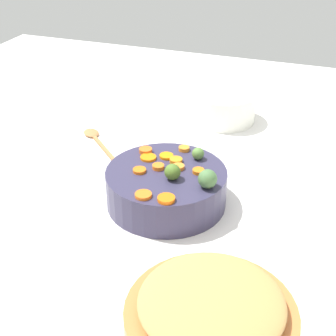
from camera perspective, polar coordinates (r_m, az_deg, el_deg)
The scene contains 19 objects.
tabletop at distance 1.19m, azimuth -0.75°, elevation -5.29°, with size 2.40×2.40×0.02m, color white.
serving_bowl_carrots at distance 1.18m, azimuth 0.00°, elevation -2.29°, with size 0.29×0.29×0.09m, color #34314D.
stuffing_mound at distance 0.73m, azimuth 5.06°, elevation -15.20°, with size 0.21×0.21×0.03m, color tan.
carrot_slice_0 at distance 1.07m, azimuth -2.88°, elevation -3.14°, with size 0.04×0.04×0.01m, color orange.
carrot_slice_1 at distance 1.21m, azimuth -2.30°, elevation 1.21°, with size 0.04×0.04×0.01m, color orange.
carrot_slice_2 at distance 1.25m, azimuth 1.87°, elevation 2.26°, with size 0.03×0.03×0.01m, color orange.
carrot_slice_3 at distance 1.24m, azimuth -2.61°, elevation 2.04°, with size 0.03×0.03×0.01m, color orange.
carrot_slice_4 at distance 1.17m, azimuth -1.14°, elevation 0.15°, with size 0.03×0.03×0.01m, color orange.
carrot_slice_5 at distance 1.21m, azimuth -0.19°, elevation 1.40°, with size 0.03×0.03×0.01m, color orange.
carrot_slice_6 at distance 1.15m, azimuth 3.54°, elevation -0.36°, with size 0.03×0.03×0.01m, color orange.
carrot_slice_7 at distance 1.05m, azimuth -0.20°, elevation -3.59°, with size 0.04×0.04×0.01m, color orange.
carrot_slice_8 at distance 1.15m, azimuth -3.33°, elevation -0.28°, with size 0.03×0.03×0.01m, color orange.
carrot_slice_9 at distance 1.19m, azimuth 0.93°, elevation 0.89°, with size 0.03×0.03×0.01m, color orange.
carrot_slice_10 at distance 1.17m, azimuth 1.21°, elevation 0.13°, with size 0.03×0.03×0.01m, color orange.
brussels_sprout_0 at distance 1.09m, azimuth 4.61°, elevation -1.25°, with size 0.04×0.04×0.04m, color #4A7441.
brussels_sprout_1 at distance 1.20m, azimuth 3.50°, elevation 1.69°, with size 0.03×0.03×0.03m, color #59853D.
brussels_sprout_2 at distance 1.12m, azimuth 0.52°, elevation -0.45°, with size 0.04×0.04×0.04m, color #4D7027.
wooden_spoon at distance 1.49m, azimuth -8.11°, elevation 3.12°, with size 0.23×0.24×0.01m.
casserole_dish at distance 1.61m, azimuth 6.43°, elevation 7.08°, with size 0.21×0.21×0.09m, color white.
Camera 1 is at (0.90, 0.34, 0.70)m, focal length 52.61 mm.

